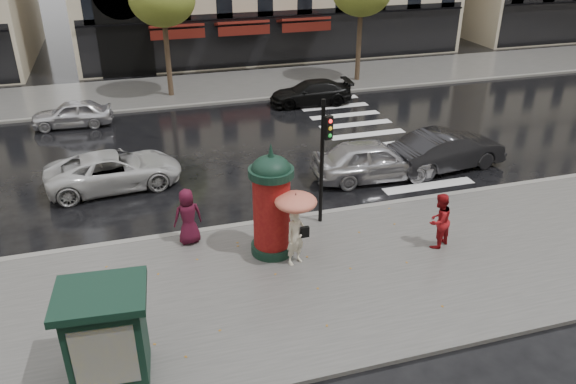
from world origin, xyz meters
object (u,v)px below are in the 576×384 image
object	(u,v)px
traffic_light	(324,151)
woman_red	(439,221)
car_silver	(373,160)
car_far_silver	(72,114)
man_burgundy	(188,217)
car_white	(114,170)
car_darkgrey	(447,150)
morris_column	(272,202)
woman_umbrella	(296,217)
newsstand	(107,334)
car_black	(311,93)

from	to	relation	value
traffic_light	woman_red	bearing A→B (deg)	-39.93
car_silver	car_far_silver	xyz separation A→B (m)	(-11.18, 9.39, -0.15)
man_burgundy	traffic_light	distance (m)	4.57
car_far_silver	car_white	bearing A→B (deg)	16.93
woman_red	car_darkgrey	distance (m)	6.25
morris_column	woman_umbrella	bearing A→B (deg)	-57.71
morris_column	car_darkgrey	world-z (taller)	morris_column
car_silver	man_burgundy	bearing A→B (deg)	114.18
woman_red	man_burgundy	world-z (taller)	man_burgundy
newsstand	morris_column	bearing A→B (deg)	39.45
newsstand	car_black	distance (m)	20.09
morris_column	car_darkgrey	distance (m)	9.27
woman_umbrella	car_darkgrey	bearing A→B (deg)	32.11
woman_umbrella	car_black	xyz separation A→B (m)	(5.24, 14.18, -0.98)
car_white	woman_umbrella	bearing A→B (deg)	-150.35
morris_column	traffic_light	bearing A→B (deg)	31.74
woman_umbrella	woman_red	xyz separation A→B (m)	(4.34, -0.35, -0.62)
car_darkgrey	car_far_silver	bearing A→B (deg)	49.95
traffic_light	morris_column	bearing A→B (deg)	-148.26
car_silver	car_black	world-z (taller)	car_silver
car_silver	car_white	distance (m)	9.62
man_burgundy	car_white	bearing A→B (deg)	-74.85
woman_umbrella	man_burgundy	bearing A→B (deg)	144.14
woman_red	traffic_light	bearing A→B (deg)	-66.27
woman_umbrella	car_black	distance (m)	15.15
woman_red	newsstand	world-z (taller)	newsstand
traffic_light	car_far_silver	bearing A→B (deg)	123.71
man_burgundy	car_darkgrey	size ratio (longest dim) A/B	0.38
woman_red	car_black	size ratio (longest dim) A/B	0.40
woman_umbrella	car_white	xyz separation A→B (m)	(-4.83, 6.85, -0.93)
car_black	woman_red	bearing A→B (deg)	0.09
man_burgundy	car_darkgrey	xyz separation A→B (m)	(10.52, 2.88, -0.23)
car_black	newsstand	bearing A→B (deg)	-27.34
car_far_silver	man_burgundy	bearing A→B (deg)	20.85
newsstand	car_far_silver	bearing A→B (deg)	95.01
car_white	woman_red	bearing A→B (deg)	-133.68
car_silver	car_white	bearing A→B (deg)	80.88
car_darkgrey	car_white	size ratio (longest dim) A/B	0.97
car_silver	car_far_silver	distance (m)	14.60
car_darkgrey	car_far_silver	world-z (taller)	car_darkgrey
traffic_light	car_far_silver	distance (m)	14.79
car_silver	car_darkgrey	world-z (taller)	car_silver
car_far_silver	car_darkgrey	bearing A→B (deg)	60.35
car_white	morris_column	bearing A→B (deg)	-150.00
woman_red	morris_column	size ratio (longest dim) A/B	0.50
newsstand	car_silver	world-z (taller)	newsstand
newsstand	car_black	size ratio (longest dim) A/B	0.52
man_burgundy	morris_column	xyz separation A→B (m)	(2.27, -1.23, 0.77)
traffic_light	car_darkgrey	size ratio (longest dim) A/B	0.88
traffic_light	newsstand	world-z (taller)	traffic_light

